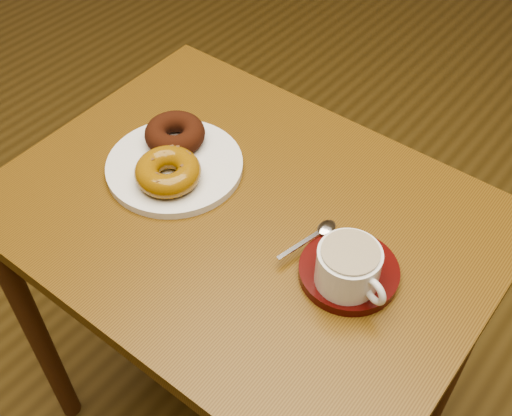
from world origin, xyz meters
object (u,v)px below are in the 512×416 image
Objects in this scene: donut_plate at (175,166)px; cafe_table at (246,256)px; coffee_cup at (349,267)px; saucer at (349,272)px.

cafe_table is at bearing 0.56° from donut_plate.
coffee_cup is (0.34, -0.02, 0.04)m from donut_plate.
cafe_table is at bearing 179.19° from saucer.
donut_plate is at bearing 179.79° from saucer.
coffee_cup is (0.19, -0.02, 0.15)m from cafe_table.
saucer is (0.33, -0.00, 0.00)m from donut_plate.
coffee_cup reaches higher than cafe_table.
cafe_table is 6.74× the size of coffee_cup.
coffee_cup reaches higher than donut_plate.
coffee_cup is at bearing -7.80° from cafe_table.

